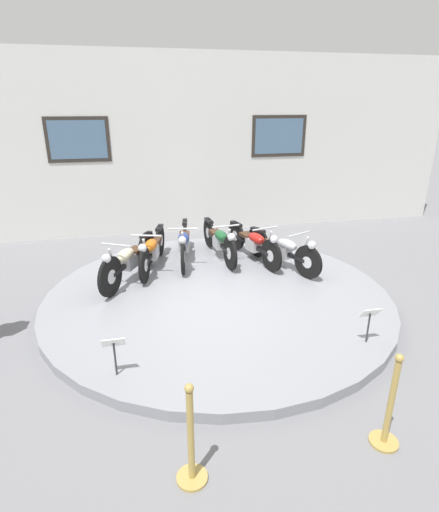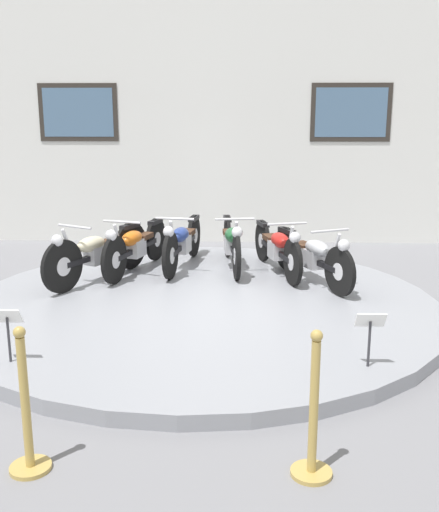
# 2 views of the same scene
# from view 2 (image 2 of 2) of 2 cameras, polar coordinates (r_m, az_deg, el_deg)

# --- Properties ---
(ground_plane) EXTENTS (60.00, 60.00, 0.00)m
(ground_plane) POSITION_cam_2_polar(r_m,az_deg,el_deg) (7.30, -1.79, -5.19)
(ground_plane) COLOR slate
(display_platform) EXTENTS (5.68, 5.68, 0.14)m
(display_platform) POSITION_cam_2_polar(r_m,az_deg,el_deg) (7.27, -1.79, -4.66)
(display_platform) COLOR gray
(display_platform) RESTS_ON ground_plane
(back_wall) EXTENTS (14.00, 0.22, 4.23)m
(back_wall) POSITION_cam_2_polar(r_m,az_deg,el_deg) (10.91, -0.54, 12.41)
(back_wall) COLOR silver
(back_wall) RESTS_ON ground_plane
(motorcycle_cream) EXTENTS (1.01, 1.81, 0.81)m
(motorcycle_cream) POSITION_cam_2_polar(r_m,az_deg,el_deg) (8.10, -11.62, 0.43)
(motorcycle_cream) COLOR black
(motorcycle_cream) RESTS_ON display_platform
(motorcycle_orange) EXTENTS (0.68, 1.93, 0.80)m
(motorcycle_orange) POSITION_cam_2_polar(r_m,az_deg,el_deg) (8.47, -8.04, 1.06)
(motorcycle_orange) COLOR black
(motorcycle_orange) RESTS_ON display_platform
(motorcycle_blue) EXTENTS (0.54, 1.97, 0.80)m
(motorcycle_blue) POSITION_cam_2_polar(r_m,az_deg,el_deg) (8.64, -3.57, 1.43)
(motorcycle_blue) COLOR black
(motorcycle_blue) RESTS_ON display_platform
(motorcycle_green) EXTENTS (0.54, 1.98, 0.80)m
(motorcycle_green) POSITION_cam_2_polar(r_m,az_deg,el_deg) (8.61, 1.19, 1.39)
(motorcycle_green) COLOR black
(motorcycle_green) RESTS_ON display_platform
(motorcycle_red) EXTENTS (0.65, 1.92, 0.78)m
(motorcycle_red) POSITION_cam_2_polar(r_m,az_deg,el_deg) (8.36, 5.55, 0.90)
(motorcycle_red) COLOR black
(motorcycle_red) RESTS_ON display_platform
(motorcycle_silver) EXTENTS (0.86, 1.81, 0.78)m
(motorcycle_silver) POSITION_cam_2_polar(r_m,az_deg,el_deg) (7.94, 8.88, 0.11)
(motorcycle_silver) COLOR black
(motorcycle_silver) RESTS_ON display_platform
(info_placard_front_left) EXTENTS (0.26, 0.11, 0.51)m
(info_placard_front_left) POSITION_cam_2_polar(r_m,az_deg,el_deg) (5.71, -19.55, -6.06)
(info_placard_front_left) COLOR #333338
(info_placard_front_left) RESTS_ON display_platform
(info_placard_front_centre) EXTENTS (0.26, 0.11, 0.51)m
(info_placard_front_centre) POSITION_cam_2_polar(r_m,az_deg,el_deg) (5.45, 14.16, -6.61)
(info_placard_front_centre) COLOR #333338
(info_placard_front_centre) RESTS_ON display_platform
(stanchion_post_left_of_entry) EXTENTS (0.28, 0.28, 1.02)m
(stanchion_post_left_of_entry) POSITION_cam_2_polar(r_m,az_deg,el_deg) (4.31, -17.87, -14.92)
(stanchion_post_left_of_entry) COLOR tan
(stanchion_post_left_of_entry) RESTS_ON ground_plane
(stanchion_post_right_of_entry) EXTENTS (0.28, 0.28, 1.02)m
(stanchion_post_right_of_entry) POSITION_cam_2_polar(r_m,az_deg,el_deg) (4.11, 8.89, -15.87)
(stanchion_post_right_of_entry) COLOR tan
(stanchion_post_right_of_entry) RESTS_ON ground_plane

